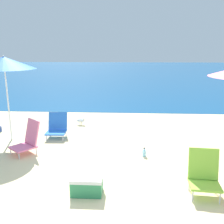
{
  "coord_description": "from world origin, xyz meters",
  "views": [
    {
      "loc": [
        0.42,
        -4.19,
        2.36
      ],
      "look_at": [
        0.11,
        1.22,
        1.0
      ],
      "focal_mm": 40.0,
      "sensor_mm": 36.0,
      "label": 1
    }
  ],
  "objects_px": {
    "beach_umbrella_blue": "(4,63)",
    "cooler_box": "(87,185)",
    "beach_chair_blue": "(57,127)",
    "water_bottle": "(144,153)",
    "beach_chair_lime": "(204,173)",
    "beach_chair_pink": "(28,139)",
    "seagull": "(81,121)"
  },
  "relations": [
    {
      "from": "beach_umbrella_blue",
      "to": "cooler_box",
      "type": "bearing_deg",
      "value": -45.35
    },
    {
      "from": "beach_chair_blue",
      "to": "water_bottle",
      "type": "xyz_separation_m",
      "value": [
        2.33,
        -1.19,
        -0.21
      ]
    },
    {
      "from": "water_bottle",
      "to": "cooler_box",
      "type": "bearing_deg",
      "value": -124.22
    },
    {
      "from": "beach_umbrella_blue",
      "to": "beach_chair_blue",
      "type": "height_order",
      "value": "beach_umbrella_blue"
    },
    {
      "from": "beach_chair_blue",
      "to": "beach_chair_pink",
      "type": "distance_m",
      "value": 1.19
    },
    {
      "from": "beach_chair_lime",
      "to": "water_bottle",
      "type": "height_order",
      "value": "beach_chair_lime"
    },
    {
      "from": "cooler_box",
      "to": "seagull",
      "type": "distance_m",
      "value": 4.0
    },
    {
      "from": "beach_umbrella_blue",
      "to": "beach_chair_pink",
      "type": "bearing_deg",
      "value": -46.25
    },
    {
      "from": "beach_chair_blue",
      "to": "water_bottle",
      "type": "height_order",
      "value": "beach_chair_blue"
    },
    {
      "from": "beach_umbrella_blue",
      "to": "beach_chair_lime",
      "type": "height_order",
      "value": "beach_umbrella_blue"
    },
    {
      "from": "beach_chair_pink",
      "to": "water_bottle",
      "type": "distance_m",
      "value": 2.72
    },
    {
      "from": "beach_chair_blue",
      "to": "water_bottle",
      "type": "bearing_deg",
      "value": -29.6
    },
    {
      "from": "water_bottle",
      "to": "seagull",
      "type": "bearing_deg",
      "value": 128.54
    },
    {
      "from": "beach_chair_blue",
      "to": "beach_chair_pink",
      "type": "height_order",
      "value": "beach_chair_pink"
    },
    {
      "from": "beach_chair_pink",
      "to": "water_bottle",
      "type": "height_order",
      "value": "beach_chair_pink"
    },
    {
      "from": "beach_chair_lime",
      "to": "cooler_box",
      "type": "distance_m",
      "value": 1.96
    },
    {
      "from": "beach_umbrella_blue",
      "to": "beach_chair_pink",
      "type": "height_order",
      "value": "beach_umbrella_blue"
    },
    {
      "from": "water_bottle",
      "to": "cooler_box",
      "type": "relative_size",
      "value": 0.38
    },
    {
      "from": "beach_umbrella_blue",
      "to": "seagull",
      "type": "height_order",
      "value": "beach_umbrella_blue"
    },
    {
      "from": "beach_chair_blue",
      "to": "beach_umbrella_blue",
      "type": "bearing_deg",
      "value": -168.5
    },
    {
      "from": "beach_chair_lime",
      "to": "seagull",
      "type": "relative_size",
      "value": 2.83
    },
    {
      "from": "beach_chair_lime",
      "to": "water_bottle",
      "type": "distance_m",
      "value": 1.73
    },
    {
      "from": "beach_umbrella_blue",
      "to": "cooler_box",
      "type": "distance_m",
      "value": 3.94
    },
    {
      "from": "beach_chair_pink",
      "to": "water_bottle",
      "type": "bearing_deg",
      "value": 38.32
    },
    {
      "from": "beach_chair_blue",
      "to": "seagull",
      "type": "xyz_separation_m",
      "value": [
        0.46,
        1.16,
        -0.15
      ]
    },
    {
      "from": "beach_chair_pink",
      "to": "beach_chair_lime",
      "type": "xyz_separation_m",
      "value": [
        3.58,
        -1.52,
        0.04
      ]
    },
    {
      "from": "water_bottle",
      "to": "seagull",
      "type": "xyz_separation_m",
      "value": [
        -1.87,
        2.35,
        0.06
      ]
    },
    {
      "from": "beach_chair_pink",
      "to": "cooler_box",
      "type": "relative_size",
      "value": 1.45
    },
    {
      "from": "beach_chair_blue",
      "to": "cooler_box",
      "type": "height_order",
      "value": "beach_chair_blue"
    },
    {
      "from": "beach_chair_blue",
      "to": "beach_chair_lime",
      "type": "relative_size",
      "value": 0.87
    },
    {
      "from": "beach_umbrella_blue",
      "to": "beach_chair_lime",
      "type": "distance_m",
      "value": 5.25
    },
    {
      "from": "beach_chair_pink",
      "to": "cooler_box",
      "type": "xyz_separation_m",
      "value": [
        1.64,
        -1.63,
        -0.17
      ]
    }
  ]
}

